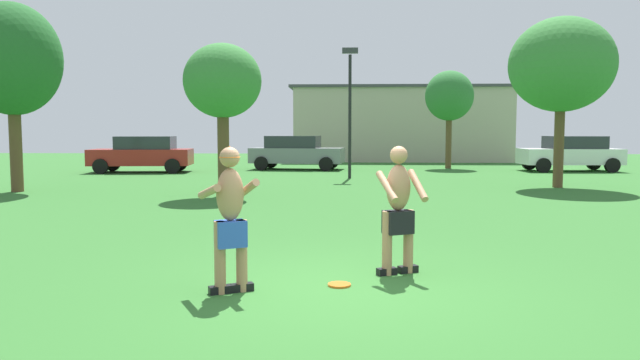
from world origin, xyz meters
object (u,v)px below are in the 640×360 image
tree_near_building (562,65)px  frisbee (339,285)px  car_gray_near_post (296,152)px  car_red_far_end (143,154)px  car_white_mid_lot (571,153)px  lamp_post (350,97)px  player_in_blue (230,213)px  player_near (398,207)px  tree_right_field (223,83)px  tree_left_field (12,60)px  tree_behind_players (449,96)px

tree_near_building → frisbee: bearing=-118.8°
car_gray_near_post → car_red_far_end: same height
car_white_mid_lot → lamp_post: size_ratio=0.88×
player_in_blue → car_white_mid_lot: (11.43, 20.73, -0.09)m
player_in_blue → tree_near_building: tree_near_building is taller
player_near → tree_right_field: 10.20m
player_near → tree_near_building: 13.84m
frisbee → tree_near_building: tree_near_building is taller
tree_left_field → tree_behind_players: (14.86, 11.66, -0.47)m
tree_left_field → car_white_mid_lot: bearing=26.2°
frisbee → car_gray_near_post: size_ratio=0.06×
player_near → tree_left_field: (-10.61, 9.88, 3.06)m
car_white_mid_lot → tree_behind_players: 6.08m
car_white_mid_lot → lamp_post: lamp_post is taller
lamp_post → tree_behind_players: bearing=52.6°
player_in_blue → tree_right_field: bearing=102.1°
car_gray_near_post → lamp_post: bearing=-64.0°
car_red_far_end → tree_near_building: tree_near_building is taller
tree_right_field → tree_near_building: 10.77m
lamp_post → frisbee: bearing=-90.7°
player_in_blue → tree_near_building: bearing=57.8°
player_near → tree_behind_players: size_ratio=0.35×
car_gray_near_post → car_red_far_end: bearing=-162.1°
car_gray_near_post → lamp_post: 6.10m
player_near → car_white_mid_lot: size_ratio=0.38×
car_white_mid_lot → car_red_far_end: bearing=-175.4°
car_white_mid_lot → tree_behind_players: (-5.18, 1.78, 2.64)m
player_in_blue → car_white_mid_lot: bearing=61.1°
player_in_blue → car_gray_near_post: size_ratio=0.38×
player_in_blue → frisbee: 1.57m
car_white_mid_lot → tree_left_field: 22.56m
frisbee → tree_near_building: 14.94m
car_gray_near_post → tree_left_field: 13.28m
player_in_blue → tree_right_field: (-2.15, 10.00, 2.26)m
car_red_far_end → tree_left_field: tree_left_field is taller
tree_left_field → tree_right_field: (6.47, -0.85, -0.75)m
car_white_mid_lot → lamp_post: (-9.99, -4.50, 2.27)m
frisbee → player_in_blue: bearing=-164.8°
player_in_blue → frisbee: size_ratio=6.06×
player_near → lamp_post: lamp_post is taller
player_in_blue → car_gray_near_post: 21.35m
frisbee → tree_near_building: (6.94, 12.64, 3.91)m
player_in_blue → tree_right_field: size_ratio=0.39×
player_in_blue → car_red_far_end: player_in_blue is taller
car_white_mid_lot → player_near: bearing=-115.5°
car_white_mid_lot → tree_right_field: (-13.57, -10.73, 2.35)m
car_gray_near_post → tree_right_field: tree_right_field is taller
car_white_mid_lot → lamp_post: bearing=-155.7°
car_gray_near_post → car_white_mid_lot: bearing=-2.7°
car_gray_near_post → car_white_mid_lot: (12.48, -0.59, 0.00)m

